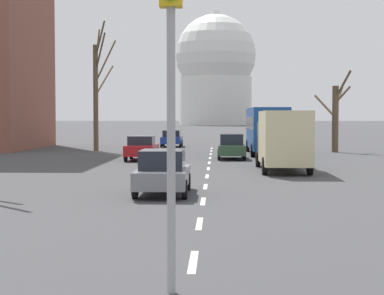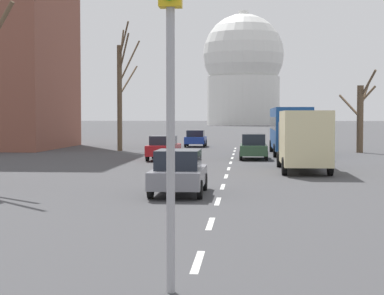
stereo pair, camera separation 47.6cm
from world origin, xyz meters
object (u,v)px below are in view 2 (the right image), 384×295
at_px(traffic_signal_centre_tall, 170,50).
at_px(delivery_truck, 303,139).
at_px(sedan_mid_centre, 164,148).
at_px(sedan_far_left, 196,138).
at_px(sedan_near_right, 253,147).
at_px(city_bus, 290,127).
at_px(sedan_near_left, 179,172).

bearing_deg(traffic_signal_centre_tall, delivery_truck, 79.85).
bearing_deg(sedan_mid_centre, sedan_far_left, 87.94).
xyz_separation_m(sedan_near_right, sedan_mid_centre, (-5.87, -1.26, -0.02)).
xyz_separation_m(traffic_signal_centre_tall, sedan_mid_centre, (-4.16, 31.35, -3.10)).
height_order(sedan_near_right, sedan_mid_centre, sedan_near_right).
xyz_separation_m(traffic_signal_centre_tall, city_bus, (4.45, 38.00, -1.87)).
distance_m(sedan_mid_centre, city_bus, 10.95).
xyz_separation_m(city_bus, delivery_truck, (-0.27, -14.70, -0.35)).
distance_m(sedan_near_left, delivery_truck, 11.66).
bearing_deg(sedan_far_left, sedan_near_right, -73.06).
bearing_deg(city_bus, sedan_near_right, -116.88).
xyz_separation_m(sedan_near_left, sedan_near_right, (2.95, 19.59, 0.01)).
bearing_deg(traffic_signal_centre_tall, sedan_near_left, 95.43).
xyz_separation_m(traffic_signal_centre_tall, sedan_near_right, (1.71, 32.61, -3.08)).
height_order(city_bus, delivery_truck, city_bus).
bearing_deg(sedan_near_left, sedan_near_right, 81.45).
relative_size(traffic_signal_centre_tall, city_bus, 0.52).
bearing_deg(delivery_truck, sedan_mid_centre, 136.00).
relative_size(sedan_near_left, city_bus, 0.39).
relative_size(sedan_near_left, sedan_near_right, 1.00).
bearing_deg(sedan_near_left, sedan_far_left, 93.53).
distance_m(sedan_near_right, delivery_truck, 9.66).
xyz_separation_m(sedan_near_left, city_bus, (5.68, 24.99, 1.22)).
height_order(traffic_signal_centre_tall, sedan_mid_centre, traffic_signal_centre_tall).
xyz_separation_m(sedan_near_right, city_bus, (2.74, 5.40, 1.21)).
height_order(sedan_near_left, sedan_near_right, sedan_near_right).
distance_m(sedan_mid_centre, sedan_far_left, 18.36).
distance_m(sedan_far_left, city_bus, 14.19).
relative_size(traffic_signal_centre_tall, sedan_near_left, 1.34).
bearing_deg(city_bus, sedan_far_left, 124.19).
bearing_deg(sedan_mid_centre, traffic_signal_centre_tall, -82.44).
xyz_separation_m(sedan_near_left, delivery_truck, (5.41, 10.29, 0.87)).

